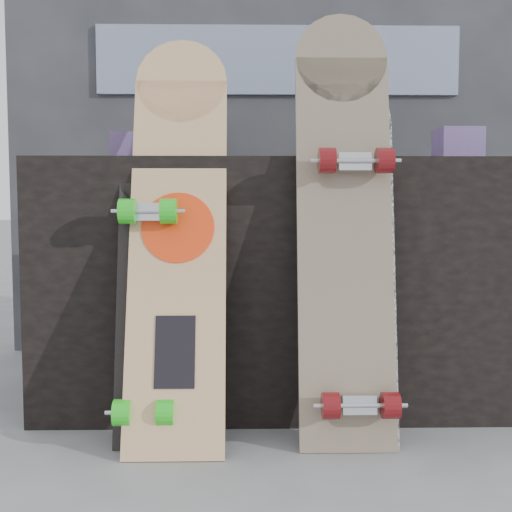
{
  "coord_description": "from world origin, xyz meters",
  "views": [
    {
      "loc": [
        -0.15,
        -1.65,
        0.66
      ],
      "look_at": [
        -0.12,
        0.2,
        0.51
      ],
      "focal_mm": 45.0,
      "sensor_mm": 36.0,
      "label": 1
    }
  ],
  "objects_px": {
    "longboard_geisha": "(178,222)",
    "vendor_table": "(289,282)",
    "longboard_cascadia": "(354,257)",
    "longboard_celtic": "(344,211)",
    "skateboard_dark": "(149,293)"
  },
  "relations": [
    {
      "from": "longboard_geisha",
      "to": "vendor_table",
      "type": "bearing_deg",
      "value": 45.19
    },
    {
      "from": "vendor_table",
      "to": "longboard_geisha",
      "type": "bearing_deg",
      "value": -134.81
    },
    {
      "from": "longboard_geisha",
      "to": "longboard_cascadia",
      "type": "xyz_separation_m",
      "value": [
        0.49,
        -0.05,
        -0.09
      ]
    },
    {
      "from": "longboard_celtic",
      "to": "longboard_cascadia",
      "type": "relative_size",
      "value": 1.2
    },
    {
      "from": "longboard_celtic",
      "to": "longboard_geisha",
      "type": "bearing_deg",
      "value": 177.35
    },
    {
      "from": "longboard_geisha",
      "to": "longboard_cascadia",
      "type": "height_order",
      "value": "longboard_geisha"
    },
    {
      "from": "vendor_table",
      "to": "longboard_geisha",
      "type": "xyz_separation_m",
      "value": [
        -0.34,
        -0.34,
        0.21
      ]
    },
    {
      "from": "longboard_geisha",
      "to": "skateboard_dark",
      "type": "bearing_deg",
      "value": -151.82
    },
    {
      "from": "longboard_geisha",
      "to": "longboard_celtic",
      "type": "bearing_deg",
      "value": -2.65
    },
    {
      "from": "vendor_table",
      "to": "skateboard_dark",
      "type": "distance_m",
      "value": 0.57
    },
    {
      "from": "longboard_geisha",
      "to": "longboard_celtic",
      "type": "height_order",
      "value": "longboard_celtic"
    },
    {
      "from": "longboard_geisha",
      "to": "longboard_cascadia",
      "type": "distance_m",
      "value": 0.5
    },
    {
      "from": "vendor_table",
      "to": "skateboard_dark",
      "type": "height_order",
      "value": "skateboard_dark"
    },
    {
      "from": "vendor_table",
      "to": "longboard_celtic",
      "type": "bearing_deg",
      "value": -70.91
    },
    {
      "from": "vendor_table",
      "to": "longboard_cascadia",
      "type": "relative_size",
      "value": 1.59
    }
  ]
}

